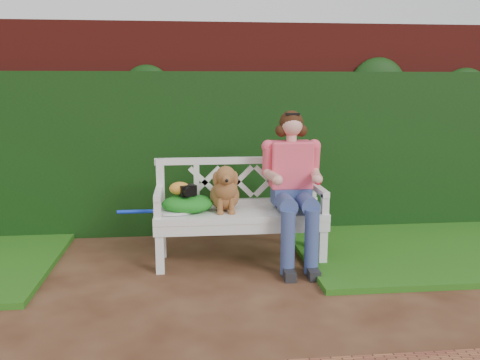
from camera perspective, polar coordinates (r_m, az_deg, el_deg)
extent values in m
plane|color=#391C10|center=(3.94, -6.79, -12.91)|extent=(60.00, 60.00, 0.00)
cube|color=#5F1712|center=(5.53, -6.83, 5.73)|extent=(10.00, 0.30, 2.20)
cube|color=#143310|center=(5.34, -6.80, 2.86)|extent=(10.00, 0.18, 1.70)
cube|color=#1B5B13|center=(5.31, 20.39, -6.94)|extent=(2.60, 2.00, 0.05)
cube|color=black|center=(4.39, -5.94, -1.14)|extent=(0.17, 0.15, 0.09)
ellipsoid|color=orange|center=(4.41, -6.78, -0.95)|extent=(0.20, 0.17, 0.11)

